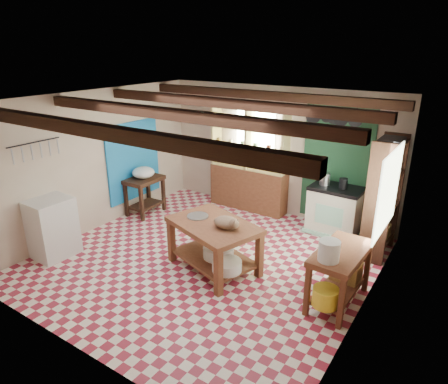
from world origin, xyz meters
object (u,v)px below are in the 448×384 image
Objects in this scene: white_cabinet at (52,228)px; right_counter at (339,277)px; prep_table at (145,196)px; cat at (226,222)px; work_table at (214,246)px; stove at (335,210)px.

white_cabinet reaches higher than right_counter.
white_cabinet is at bearing -91.87° from prep_table.
prep_table is at bearing 166.72° from cat.
work_table is 1.77× the size of prep_table.
work_table reaches higher than prep_table.
work_table is 0.54m from cat.
work_table is at bearing -23.99° from prep_table.
white_cabinet is at bearing -150.30° from cat.
prep_table is 0.78× the size of white_cabinet.
stove is 0.93× the size of white_cabinet.
right_counter is (4.40, 1.31, -0.10)m from white_cabinet.
prep_table is at bearing -158.98° from stove.
prep_table is 2.15m from white_cabinet.
white_cabinet is 4.59m from right_counter.
stove is at bearing 18.03° from prep_table.
prep_table is 4.46m from right_counter.
stove is at bearing 76.92° from cat.
prep_table is 0.70× the size of right_counter.
cat reaches higher than right_counter.
right_counter is at bearing 18.37° from white_cabinet.
prep_table is (-3.61, -1.27, -0.06)m from stove.
white_cabinet reaches higher than prep_table.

